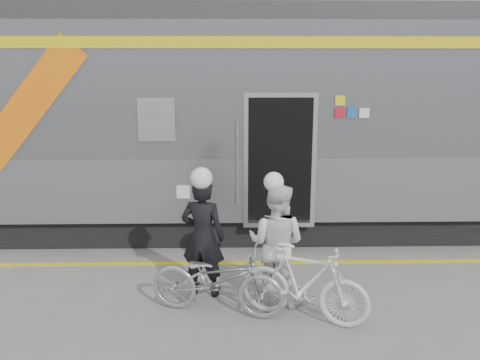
{
  "coord_description": "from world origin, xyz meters",
  "views": [
    {
      "loc": [
        -0.32,
        -5.48,
        3.14
      ],
      "look_at": [
        -0.16,
        1.6,
        1.5
      ],
      "focal_mm": 38.0,
      "sensor_mm": 36.0,
      "label": 1
    }
  ],
  "objects_px": {
    "man": "(203,237)",
    "woman": "(276,243)",
    "bicycle_left": "(217,280)",
    "bicycle_right": "(304,283)"
  },
  "relations": [
    {
      "from": "man",
      "to": "woman",
      "type": "relative_size",
      "value": 1.02
    },
    {
      "from": "bicycle_left",
      "to": "woman",
      "type": "distance_m",
      "value": 0.92
    },
    {
      "from": "woman",
      "to": "bicycle_right",
      "type": "relative_size",
      "value": 0.99
    },
    {
      "from": "man",
      "to": "bicycle_left",
      "type": "relative_size",
      "value": 0.95
    },
    {
      "from": "man",
      "to": "bicycle_right",
      "type": "bearing_deg",
      "value": 164.05
    },
    {
      "from": "man",
      "to": "bicycle_right",
      "type": "relative_size",
      "value": 1.01
    },
    {
      "from": "man",
      "to": "woman",
      "type": "distance_m",
      "value": 1.0
    },
    {
      "from": "woman",
      "to": "bicycle_right",
      "type": "distance_m",
      "value": 0.7
    },
    {
      "from": "bicycle_left",
      "to": "man",
      "type": "bearing_deg",
      "value": 34.9
    },
    {
      "from": "bicycle_right",
      "to": "bicycle_left",
      "type": "bearing_deg",
      "value": 102.61
    }
  ]
}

